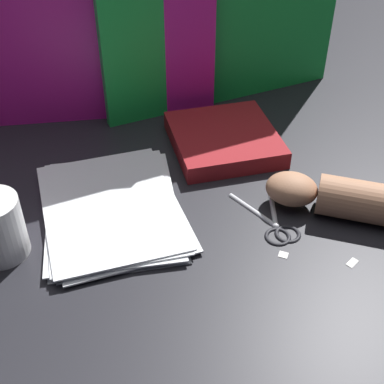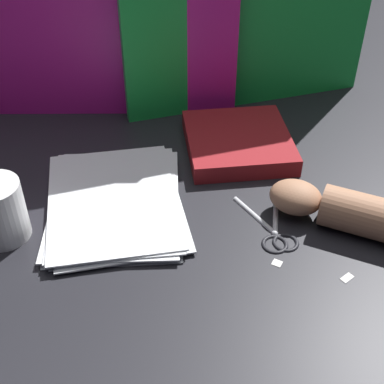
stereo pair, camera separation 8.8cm
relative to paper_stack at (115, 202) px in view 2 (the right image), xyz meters
name	(u,v)px [view 2 (the right image)]	position (x,y,z in m)	size (l,w,h in m)	color
ground_plane	(178,234)	(0.10, -0.08, -0.01)	(6.00, 6.00, 0.00)	black
backdrop_panel_left	(51,10)	(-0.11, 0.34, 0.22)	(0.75, 0.09, 0.46)	#D81E9E
paper_stack	(115,202)	(0.00, 0.00, 0.00)	(0.25, 0.32, 0.02)	white
book_closed	(238,142)	(0.25, 0.15, 0.01)	(0.21, 0.21, 0.04)	maroon
scissors	(274,230)	(0.26, -0.10, 0.00)	(0.10, 0.16, 0.01)	silver
hand_forearm	(366,215)	(0.41, -0.11, 0.03)	(0.31, 0.22, 0.07)	#A87556
paper_scrap_near	(347,278)	(0.35, -0.21, -0.01)	(0.02, 0.02, 0.00)	white
paper_scrap_mid	(277,263)	(0.25, -0.17, -0.01)	(0.02, 0.02, 0.00)	white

